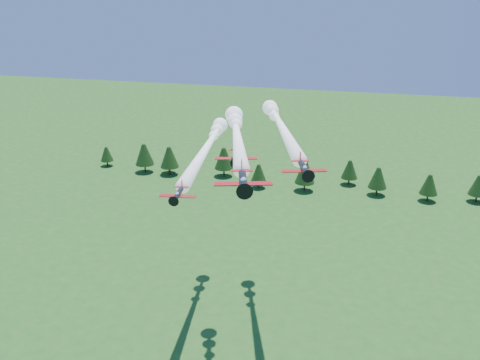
% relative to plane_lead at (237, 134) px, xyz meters
% --- Properties ---
extents(plane_lead, '(17.12, 43.13, 3.70)m').
position_rel_plane_lead_xyz_m(plane_lead, '(0.00, 0.00, 0.00)').
color(plane_lead, black).
rests_on(plane_lead, ground).
extents(plane_left, '(11.01, 51.93, 3.70)m').
position_rel_plane_lead_xyz_m(plane_left, '(-10.52, 15.35, -7.34)').
color(plane_left, black).
rests_on(plane_left, ground).
extents(plane_right, '(19.94, 49.81, 3.70)m').
position_rel_plane_lead_xyz_m(plane_right, '(5.08, 18.07, -2.39)').
color(plane_right, black).
rests_on(plane_right, ground).
extents(plane_slot, '(7.67, 8.48, 2.69)m').
position_rel_plane_lead_xyz_m(plane_slot, '(0.97, -4.34, -2.86)').
color(plane_slot, black).
rests_on(plane_slot, ground).
extents(treeline, '(174.20, 17.80, 11.83)m').
position_rel_plane_lead_xyz_m(treeline, '(0.15, 96.09, -39.91)').
color(treeline, '#382314').
rests_on(treeline, ground).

